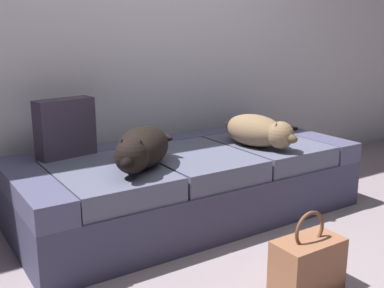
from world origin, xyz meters
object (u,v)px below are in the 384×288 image
at_px(dog_dark, 141,148).
at_px(couch, 188,183).
at_px(handbag, 307,263).
at_px(tv_remote, 288,127).
at_px(throw_pillow, 65,128).
at_px(dog_tan, 259,131).

bearing_deg(dog_dark, couch, 23.69).
height_order(dog_dark, handbag, dog_dark).
bearing_deg(handbag, tv_remote, 49.45).
height_order(dog_dark, throw_pillow, throw_pillow).
height_order(dog_tan, tv_remote, dog_tan).
height_order(couch, dog_tan, dog_tan).
relative_size(couch, throw_pillow, 6.23).
xyz_separation_m(dog_tan, throw_pillow, (-1.10, 0.44, 0.07)).
distance_m(dog_tan, handbag, 1.05).
relative_size(couch, dog_tan, 3.59).
relative_size(couch, handbag, 5.60).
distance_m(dog_tan, tv_remote, 0.62).
relative_size(throw_pillow, handbag, 0.90).
bearing_deg(couch, throw_pillow, 157.88).
height_order(dog_dark, dog_tan, dog_dark).
relative_size(dog_dark, throw_pillow, 1.61).
xyz_separation_m(dog_dark, tv_remote, (1.38, 0.30, -0.10)).
xyz_separation_m(dog_dark, throw_pillow, (-0.26, 0.45, 0.06)).
relative_size(couch, dog_dark, 3.87).
distance_m(couch, dog_dark, 0.55).
bearing_deg(dog_dark, throw_pillow, 120.38).
bearing_deg(tv_remote, throw_pillow, 170.98).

